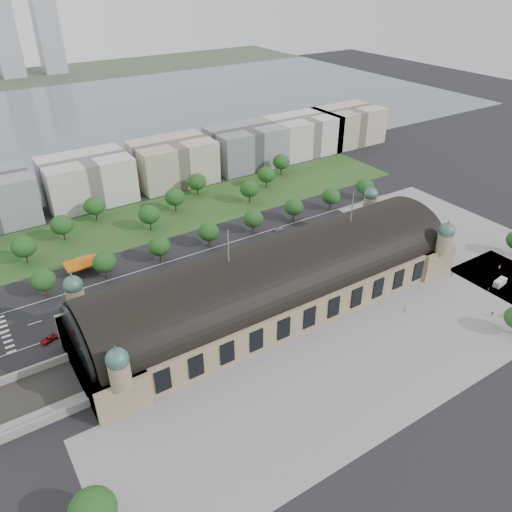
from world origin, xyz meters
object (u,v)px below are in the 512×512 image
bus_east (303,241)px  parked_car_5 (141,314)px  bus_west (204,273)px  petrol_station (83,263)px  parked_car_2 (144,307)px  pedestrian_2 (452,274)px  pedestrian_0 (405,311)px  pedestrian_1 (488,289)px  pedestrian_4 (492,314)px  parked_car_0 (65,334)px  traffic_car_2 (75,318)px  parked_car_1 (49,339)px  van_east (500,283)px  parked_car_3 (117,316)px  traffic_car_4 (256,260)px  bus_mid (267,259)px  pedestrian_5 (500,266)px  traffic_car_6 (365,221)px  traffic_car_3 (153,283)px  traffic_car_5 (279,229)px  parked_car_6 (185,298)px  parked_car_4 (161,300)px

bus_east → parked_car_5: bearing=93.9°
bus_west → petrol_station: bearing=52.9°
parked_car_2 → pedestrian_2: bearing=45.7°
pedestrian_0 → bus_east: bearing=102.7°
pedestrian_1 → pedestrian_4: bearing=152.8°
bus_east → pedestrian_0: bearing=177.0°
parked_car_0 → pedestrian_0: (109.78, -55.71, 0.11)m
traffic_car_2 → parked_car_1: bearing=-53.4°
van_east → pedestrian_2: size_ratio=3.44×
pedestrian_1 → pedestrian_2: size_ratio=0.91×
parked_car_3 → van_east: (136.20, -64.16, 0.61)m
traffic_car_4 → bus_west: bearing=-97.3°
parked_car_5 → bus_mid: size_ratio=0.50×
traffic_car_2 → bus_mid: bearing=91.1°
pedestrian_2 → pedestrian_5: size_ratio=1.05×
petrol_station → pedestrian_5: bearing=-33.1°
pedestrian_4 → traffic_car_6: bearing=-125.6°
traffic_car_3 → pedestrian_5: (128.71, -68.72, 0.11)m
traffic_car_3 → bus_east: 71.62m
bus_east → traffic_car_5: bearing=1.8°
traffic_car_3 → parked_car_6: size_ratio=1.08×
parked_car_1 → petrol_station: bearing=128.2°
parked_car_3 → parked_car_1: bearing=-110.9°
parked_car_5 → pedestrian_5: (140.60, -52.29, 0.18)m
petrol_station → parked_car_3: (0.28, -40.28, -2.26)m
parked_car_1 → parked_car_5: bearing=62.0°
pedestrian_4 → pedestrian_2: bearing=-136.9°
parked_car_1 → pedestrian_4: 159.08m
parked_car_1 → parked_car_2: size_ratio=1.22×
traffic_car_2 → traffic_car_6: 143.89m
parked_car_4 → pedestrian_1: size_ratio=2.22×
parked_car_3 → pedestrian_0: 106.45m
traffic_car_4 → parked_car_5: 57.41m
pedestrian_0 → parked_car_0: bearing=165.8°
pedestrian_4 → pedestrian_5: pedestrian_4 is taller
parked_car_2 → bus_mid: size_ratio=0.46×
van_east → pedestrian_5: bearing=26.5°
pedestrian_2 → pedestrian_5: (21.97, -7.27, -0.05)m
traffic_car_5 → parked_car_6: traffic_car_5 is taller
van_east → pedestrian_4: (-20.24, -10.66, -0.32)m
petrol_station → traffic_car_5: (89.53, -17.45, -2.20)m
parked_car_0 → parked_car_5: bearing=50.3°
parked_car_0 → van_east: (155.27, -64.16, 0.58)m
traffic_car_4 → van_east: (71.99, -68.82, 0.59)m
traffic_car_5 → parked_car_2: bearing=111.7°
parked_car_1 → parked_car_5: size_ratio=1.11×
traffic_car_6 → pedestrian_2: pedestrian_2 is taller
traffic_car_5 → pedestrian_4: pedestrian_4 is taller
parked_car_4 → parked_car_1: bearing=-118.6°
petrol_station → parked_car_0: size_ratio=3.15×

